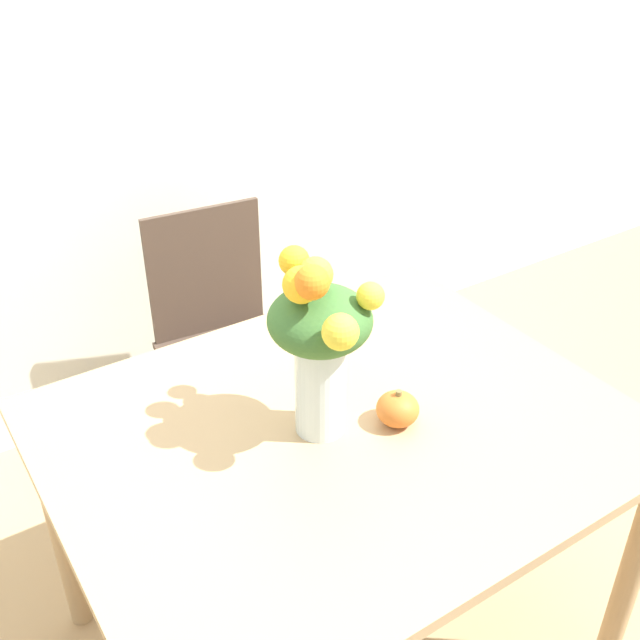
{
  "coord_description": "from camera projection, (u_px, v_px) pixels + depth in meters",
  "views": [
    {
      "loc": [
        -0.76,
        -1.08,
        1.85
      ],
      "look_at": [
        -0.05,
        0.01,
        1.05
      ],
      "focal_mm": 42.0,
      "sensor_mm": 36.0,
      "label": 1
    }
  ],
  "objects": [
    {
      "name": "ground_plane",
      "position": [
        336.0,
        637.0,
        2.09
      ],
      "size": [
        12.0,
        12.0,
        0.0
      ],
      "primitive_type": "plane",
      "color": "tan"
    },
    {
      "name": "wall_back",
      "position": [
        101.0,
        50.0,
        2.34
      ],
      "size": [
        8.0,
        0.06,
        2.7
      ],
      "color": "silver",
      "rests_on": "ground_plane"
    },
    {
      "name": "dining_table",
      "position": [
        339.0,
        456.0,
        1.74
      ],
      "size": [
        1.27,
        1.03,
        0.76
      ],
      "color": "tan",
      "rests_on": "ground_plane"
    },
    {
      "name": "flower_vase",
      "position": [
        319.0,
        337.0,
        1.55
      ],
      "size": [
        0.22,
        0.31,
        0.44
      ],
      "color": "silver",
      "rests_on": "dining_table"
    },
    {
      "name": "pumpkin",
      "position": [
        398.0,
        409.0,
        1.68
      ],
      "size": [
        0.1,
        0.1,
        0.09
      ],
      "color": "orange",
      "rests_on": "dining_table"
    },
    {
      "name": "dining_chair_near_window",
      "position": [
        223.0,
        341.0,
        2.54
      ],
      "size": [
        0.46,
        0.46,
        0.9
      ],
      "rotation": [
        0.0,
        0.0,
        -0.1
      ],
      "color": "#47382D",
      "rests_on": "ground_plane"
    }
  ]
}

